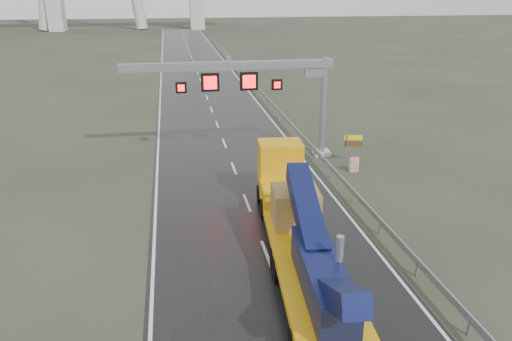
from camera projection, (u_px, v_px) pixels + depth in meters
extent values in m
plane|color=#2D3324|center=(285.00, 304.00, 19.86)|extent=(400.00, 400.00, 0.00)
cube|color=black|center=(207.00, 98.00, 56.85)|extent=(11.00, 200.00, 0.02)
cube|color=#B2B2AD|center=(321.00, 153.00, 37.55)|extent=(1.20, 1.20, 0.30)
cylinder|color=gray|center=(323.00, 108.00, 36.36)|extent=(0.48, 0.48, 7.20)
cube|color=gray|center=(229.00, 66.00, 34.16)|extent=(14.80, 0.55, 0.55)
cube|color=gray|center=(314.00, 71.00, 35.30)|extent=(1.40, 0.35, 0.90)
cube|color=gray|center=(228.00, 59.00, 34.00)|extent=(0.35, 0.35, 0.35)
cube|color=black|center=(210.00, 82.00, 34.28)|extent=(1.25, 0.25, 1.25)
cube|color=#FF0C0C|center=(210.00, 83.00, 34.16)|extent=(0.90, 0.02, 0.90)
cube|color=black|center=(249.00, 81.00, 34.71)|extent=(1.25, 0.25, 1.25)
cube|color=#FF0C0C|center=(249.00, 82.00, 34.58)|extent=(0.90, 0.02, 0.90)
cube|color=black|center=(181.00, 88.00, 34.07)|extent=(0.75, 0.25, 0.75)
cube|color=#FF0C0C|center=(181.00, 88.00, 33.94)|extent=(0.54, 0.02, 0.54)
cube|color=black|center=(277.00, 85.00, 35.13)|extent=(0.75, 0.25, 0.75)
cube|color=#FF0C0C|center=(277.00, 85.00, 35.01)|extent=(0.54, 0.02, 0.54)
cube|color=gold|center=(316.00, 285.00, 19.32)|extent=(3.82, 13.78, 0.34)
cube|color=gold|center=(288.00, 201.00, 25.91)|extent=(2.61, 1.37, 0.49)
cube|color=gold|center=(284.00, 194.00, 27.44)|extent=(2.76, 3.11, 1.17)
cube|color=gold|center=(280.00, 163.00, 28.68)|extent=(2.58, 2.14, 2.53)
cube|color=black|center=(278.00, 153.00, 29.50)|extent=(2.23, 0.23, 1.17)
cube|color=#0E1C42|center=(322.00, 278.00, 18.09)|extent=(1.83, 5.92, 1.36)
cube|color=#0E1C42|center=(306.00, 209.00, 20.87)|extent=(1.40, 5.42, 2.48)
cube|color=#0E1C42|center=(340.00, 296.00, 15.52)|extent=(1.19, 3.91, 2.35)
cylinder|color=gray|center=(339.00, 256.00, 17.84)|extent=(0.31, 0.31, 1.55)
cube|color=tan|center=(295.00, 206.00, 23.68)|extent=(2.31, 2.31, 1.75)
cylinder|color=black|center=(304.00, 264.00, 21.77)|extent=(2.89, 1.20, 0.97)
cylinder|color=black|center=(280.00, 193.00, 29.11)|extent=(2.70, 1.28, 1.07)
cylinder|color=gray|center=(347.00, 150.00, 35.11)|extent=(0.07, 0.07, 2.19)
cylinder|color=gray|center=(359.00, 149.00, 35.25)|extent=(0.07, 0.07, 2.19)
cube|color=#F9F10D|center=(354.00, 138.00, 34.88)|extent=(1.26, 0.32, 0.36)
cube|color=#533717|center=(353.00, 144.00, 35.04)|extent=(1.26, 0.32, 0.41)
cube|color=red|center=(354.00, 165.00, 33.90)|extent=(0.60, 0.34, 1.00)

